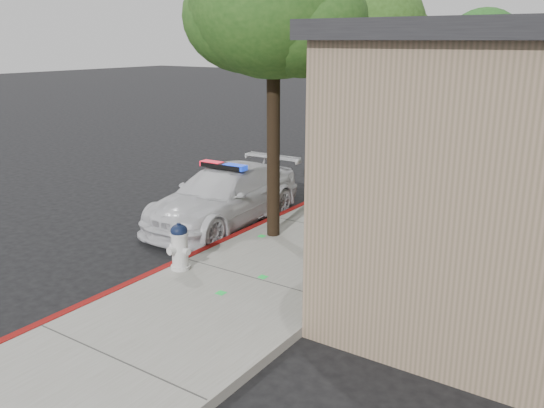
% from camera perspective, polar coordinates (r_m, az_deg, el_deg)
% --- Properties ---
extents(ground, '(120.00, 120.00, 0.00)m').
position_cam_1_polar(ground, '(10.57, -9.16, -6.13)').
color(ground, black).
rests_on(ground, ground).
extents(sidewalk, '(3.20, 60.00, 0.15)m').
position_cam_1_polar(sidewalk, '(11.97, 6.39, -2.91)').
color(sidewalk, gray).
rests_on(sidewalk, ground).
extents(red_curb, '(0.14, 60.00, 0.16)m').
position_cam_1_polar(red_curb, '(12.71, 0.24, -1.63)').
color(red_curb, maroon).
rests_on(red_curb, ground).
extents(police_car, '(1.89, 4.42, 1.39)m').
position_cam_1_polar(police_car, '(12.63, -4.90, 0.84)').
color(police_car, silver).
rests_on(police_car, ground).
extents(fire_hydrant, '(0.48, 0.42, 0.83)m').
position_cam_1_polar(fire_hydrant, '(9.87, -9.38, -4.25)').
color(fire_hydrant, silver).
rests_on(fire_hydrant, sidewalk).
extents(street_tree_near, '(3.49, 3.18, 5.83)m').
position_cam_1_polar(street_tree_near, '(10.90, 0.14, 18.94)').
color(street_tree_near, black).
rests_on(street_tree_near, sidewalk).
extents(street_tree_mid, '(2.94, 2.85, 5.40)m').
position_cam_1_polar(street_tree_mid, '(14.22, 9.50, 17.02)').
color(street_tree_mid, black).
rests_on(street_tree_mid, sidewalk).
extents(street_tree_far, '(2.73, 2.68, 4.98)m').
position_cam_1_polar(street_tree_far, '(22.57, 20.79, 15.07)').
color(street_tree_far, black).
rests_on(street_tree_far, sidewalk).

